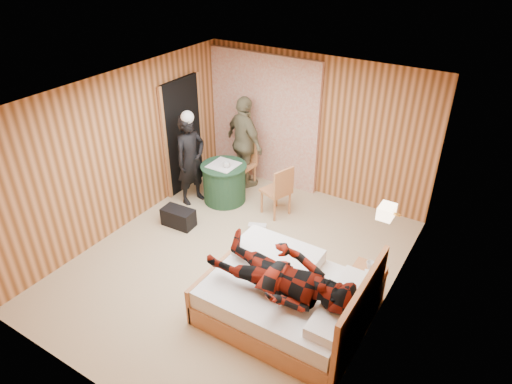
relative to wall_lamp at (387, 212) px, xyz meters
The scene contains 23 objects.
floor 2.36m from the wall_lamp, 166.83° to the right, with size 4.20×5.00×0.01m, color tan.
ceiling 2.31m from the wall_lamp, 166.83° to the right, with size 4.20×5.00×0.01m, color silver.
wall_back 2.81m from the wall_lamp, 133.17° to the left, with size 4.20×0.02×2.50m, color #C77F4C.
wall_left 4.05m from the wall_lamp, behind, with size 0.02×5.00×2.50m, color #C77F4C.
wall_right 0.49m from the wall_lamp, 68.55° to the right, with size 0.02×5.00×2.50m, color #C77F4C.
curtain 3.53m from the wall_lamp, 145.89° to the left, with size 2.20×0.08×2.40m, color beige.
doorway 4.10m from the wall_lamp, 166.59° to the left, with size 0.06×0.90×2.05m, color black.
wall_lamp is the anchor object (origin of this frame).
bed 1.61m from the wall_lamp, 129.01° to the right, with size 1.94×1.48×1.02m.
nightstand 1.07m from the wall_lamp, 97.42° to the right, with size 0.42×0.57×0.55m.
round_table 3.34m from the wall_lamp, 163.68° to the left, with size 0.80×0.80×0.71m.
chair_far 3.52m from the wall_lamp, 153.36° to the left, with size 0.44×0.44×0.93m.
chair_near 2.37m from the wall_lamp, 154.14° to the left, with size 0.52×0.52×0.91m.
duffel_bag 3.46m from the wall_lamp, behind, with size 0.53×0.28×0.30m, color black.
sneaker_left 2.30m from the wall_lamp, behind, with size 0.25×0.10×0.11m, color silver.
sneaker_right 2.44m from the wall_lamp, 169.59° to the left, with size 0.29×0.12×0.13m, color silver.
woman_standing 3.63m from the wall_lamp, behind, with size 0.59×0.38×1.61m, color black.
man_at_table 3.48m from the wall_lamp, 152.95° to the left, with size 1.01×0.42×1.72m, color #716A4B.
man_on_bed 1.48m from the wall_lamp, 122.65° to the right, with size 1.77×0.67×0.86m, color maroon.
book_lower 0.83m from the wall_lamp, 96.46° to the right, with size 0.17×0.22×0.02m, color silver.
book_upper 0.81m from the wall_lamp, 96.46° to the right, with size 0.16×0.22×0.02m, color silver.
cup_nightstand 0.73m from the wall_lamp, 102.08° to the right, with size 0.10×0.10×0.09m, color silver.
cup_table 3.14m from the wall_lamp, 164.05° to the left, with size 0.12×0.12×0.10m, color silver.
Camera 1 is at (3.01, -4.29, 4.30)m, focal length 32.00 mm.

